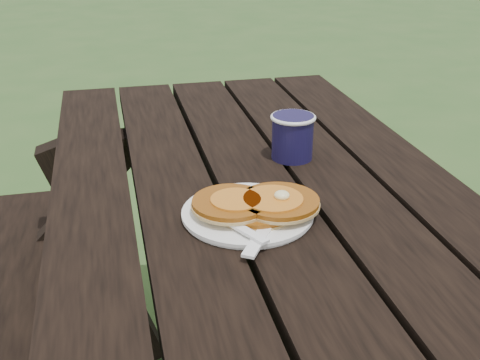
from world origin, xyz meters
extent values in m
cube|color=black|center=(0.00, 0.00, 0.73)|extent=(0.75, 1.80, 0.04)
cylinder|color=white|center=(-0.05, 0.08, 0.76)|extent=(0.24, 0.24, 0.01)
cylinder|color=#8C4A0F|center=(-0.04, 0.07, 0.77)|extent=(0.13, 0.13, 0.01)
cylinder|color=#8C4A0F|center=(-0.08, 0.08, 0.78)|extent=(0.13, 0.13, 0.01)
cylinder|color=#8C4A0F|center=(0.00, 0.06, 0.78)|extent=(0.13, 0.13, 0.01)
cylinder|color=#B46419|center=(-0.01, 0.06, 0.79)|extent=(0.10, 0.10, 0.00)
ellipsoid|color=#F4E59E|center=(0.01, 0.06, 0.79)|extent=(0.03, 0.03, 0.02)
cube|color=white|center=(-0.04, 0.01, 0.76)|extent=(0.11, 0.16, 0.00)
cylinder|color=#141035|center=(0.10, 0.30, 0.80)|extent=(0.08, 0.08, 0.09)
torus|color=white|center=(0.10, 0.30, 0.84)|extent=(0.09, 0.09, 0.01)
cylinder|color=black|center=(0.10, 0.30, 0.84)|extent=(0.07, 0.07, 0.01)
camera|label=1|loc=(-0.26, -0.78, 1.23)|focal=45.00mm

